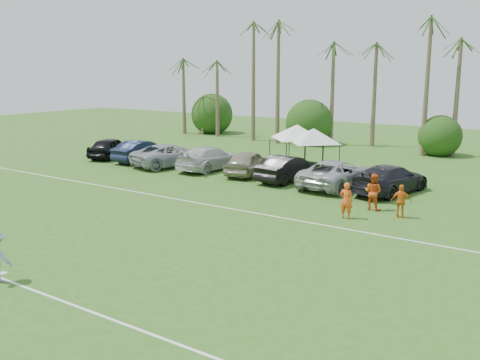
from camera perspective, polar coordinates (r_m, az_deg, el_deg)
The scene contains 25 objects.
field_lines at distance 24.14m, azimuth -12.69°, elevation -5.43°, with size 80.00×12.10×0.01m.
palm_tree_0 at distance 60.02m, azimuth -6.42°, elevation 12.15°, with size 2.40×2.40×8.90m.
palm_tree_1 at distance 56.91m, azimuth -2.52°, elevation 13.11°, with size 2.40×2.40×9.90m.
palm_tree_2 at distance 54.10m, azimuth 1.86°, elevation 14.10°, with size 2.40×2.40×10.90m.
palm_tree_3 at distance 52.11m, azimuth 5.71°, elevation 15.07°, with size 2.40×2.40×11.90m.
palm_tree_4 at distance 50.22m, azimuth 9.74°, elevation 12.14°, with size 2.40×2.40×8.90m.
palm_tree_5 at distance 48.70m, azimuth 14.17°, elevation 13.00°, with size 2.40×2.40×9.90m.
palm_tree_6 at distance 47.48m, azimuth 18.88°, elevation 13.81°, with size 2.40×2.40×10.90m.
palm_tree_7 at distance 46.59m, azimuth 23.84°, elevation 14.55°, with size 2.40×2.40×11.90m.
bush_tree_0 at distance 59.14m, azimuth -3.44°, elevation 6.69°, with size 4.00×4.00×4.00m.
bush_tree_1 at distance 52.25m, azimuth 7.99°, elevation 5.93°, with size 4.00×4.00×4.00m.
bush_tree_2 at distance 48.18m, azimuth 20.91°, elevation 4.78°, with size 4.00×4.00×4.00m.
sideline_player_a at distance 25.97m, azimuth 11.27°, elevation -2.14°, with size 0.64×0.42×1.76m, color #F9591B.
sideline_player_b at distance 27.84m, azimuth 14.02°, elevation -1.22°, with size 0.91×0.71×1.86m, color #DB5118.
sideline_player_c at distance 26.75m, azimuth 16.81°, elevation -2.18°, with size 0.95×0.39×1.62m, color orange.
canopy_tent_left at distance 39.00m, azimuth 6.14°, elevation 5.90°, with size 4.43×4.43×3.59m.
canopy_tent_right at distance 37.61m, azimuth 7.88°, elevation 5.46°, with size 4.27×4.27×3.46m.
parked_car_0 at distance 44.19m, azimuth -13.61°, elevation 3.38°, with size 1.95×4.84×1.65m, color black.
parked_car_1 at distance 41.97m, azimuth -10.45°, elevation 3.09°, with size 1.75×5.01×1.65m, color #111931.
parked_car_2 at distance 39.55m, azimuth -7.40°, elevation 2.66°, with size 2.74×5.94×1.65m, color #A1A4AB.
parked_car_3 at distance 37.90m, azimuth -3.19°, elevation 2.35°, with size 2.31×5.69×1.65m, color silver.
parked_car_4 at distance 36.03m, azimuth 0.91°, elevation 1.87°, with size 1.95×4.84×1.65m, color gray.
parked_car_5 at distance 34.11m, azimuth 5.18°, elevation 1.26°, with size 1.75×5.01×1.65m, color black.
parked_car_6 at distance 32.72m, azimuth 10.19°, elevation 0.67°, with size 2.74×5.94×1.65m, color #A6A7A9.
parked_car_7 at distance 31.84m, azimuth 15.75°, elevation 0.10°, with size 2.31×5.69×1.65m, color black.
Camera 1 is at (17.02, -7.61, 7.03)m, focal length 40.00 mm.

